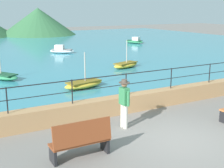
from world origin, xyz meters
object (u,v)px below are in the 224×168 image
(boat_1, at_px, (84,84))
(boat_3, at_px, (126,65))
(boat_0, at_px, (2,76))
(boat_2, at_px, (62,50))
(boat_4, at_px, (135,41))
(bench_main, at_px, (81,140))
(person_walking, at_px, (124,101))

(boat_1, height_order, boat_3, boat_3)
(boat_0, xyz_separation_m, boat_2, (6.85, 8.83, 0.07))
(boat_2, height_order, boat_4, same)
(boat_0, bearing_deg, boat_2, 52.22)
(boat_0, relative_size, boat_3, 0.98)
(bench_main, xyz_separation_m, person_walking, (2.24, 1.40, 0.42))
(boat_0, bearing_deg, boat_1, -50.25)
(bench_main, height_order, person_walking, person_walking)
(bench_main, distance_m, boat_2, 21.05)
(person_walking, distance_m, boat_3, 11.17)
(boat_4, bearing_deg, boat_1, -130.07)
(boat_2, relative_size, boat_4, 0.97)
(bench_main, height_order, boat_3, boat_3)
(boat_0, distance_m, boat_3, 8.28)
(bench_main, xyz_separation_m, boat_1, (3.20, 7.07, -0.30))
(bench_main, xyz_separation_m, boat_0, (-0.17, 11.13, -0.30))
(boat_4, bearing_deg, boat_2, -160.63)
(bench_main, relative_size, boat_3, 0.69)
(boat_0, relative_size, boat_2, 1.02)
(person_walking, xyz_separation_m, boat_2, (4.44, 18.57, -0.65))
(bench_main, distance_m, boat_3, 13.57)
(boat_0, bearing_deg, boat_4, 35.85)
(bench_main, distance_m, boat_1, 7.77)
(person_walking, xyz_separation_m, boat_0, (-2.41, 9.73, -0.72))
(boat_1, distance_m, boat_2, 13.35)
(boat_2, bearing_deg, boat_3, -81.08)
(boat_0, bearing_deg, boat_3, -1.75)
(boat_3, bearing_deg, boat_2, 98.92)
(person_walking, xyz_separation_m, boat_4, (14.91, 22.25, -0.65))
(boat_1, height_order, boat_2, boat_1)
(boat_1, xyz_separation_m, boat_2, (3.47, 12.89, 0.07))
(boat_0, height_order, boat_2, boat_0)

